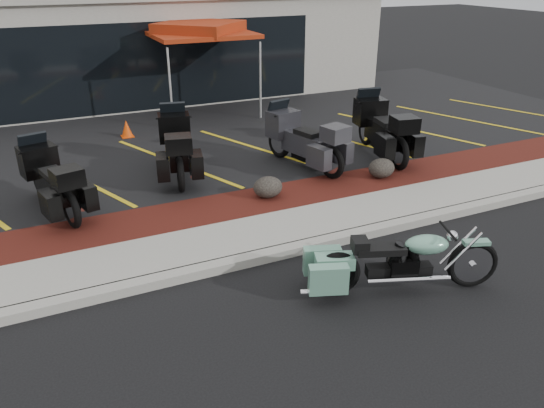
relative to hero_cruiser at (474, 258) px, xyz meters
name	(u,v)px	position (x,y,z in m)	size (l,w,h in m)	color
ground	(278,291)	(-2.60, 1.08, -0.50)	(90.00, 90.00, 0.00)	black
curb	(254,258)	(-2.60, 1.98, -0.42)	(24.00, 0.25, 0.15)	gray
sidewalk	(238,239)	(-2.60, 2.68, -0.42)	(24.00, 1.20, 0.15)	gray
mulch_bed	(215,212)	(-2.60, 3.88, -0.42)	(24.00, 1.20, 0.16)	#36150C
upper_lot	(149,135)	(-2.60, 9.28, -0.42)	(26.00, 9.60, 0.15)	black
dealership_building	(104,36)	(-2.60, 15.55, 1.51)	(18.00, 8.16, 4.00)	gray
boulder_mid	(268,187)	(-1.47, 3.94, -0.13)	(0.59, 0.49, 0.42)	black
boulder_right	(382,168)	(1.18, 3.87, -0.13)	(0.59, 0.49, 0.41)	black
hero_cruiser	(474,258)	(0.00, 0.00, 0.00)	(2.82, 0.72, 0.99)	#6AA58B
touring_black_front	(38,166)	(-5.50, 5.78, 0.32)	(2.28, 0.87, 1.32)	black
touring_black_mid	(174,133)	(-2.56, 6.67, 0.36)	(2.43, 0.93, 1.42)	black
touring_grey	(279,129)	(-0.25, 5.98, 0.35)	(2.39, 0.91, 1.39)	#2C2B30
touring_black_rear	(367,117)	(2.15, 5.91, 0.38)	(2.51, 0.96, 1.46)	black
traffic_cone	(127,129)	(-3.21, 9.17, -0.12)	(0.30, 0.30, 0.45)	#E34207
popup_canopy	(200,31)	(-0.54, 10.76, 2.07)	(3.41, 3.41, 2.67)	silver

